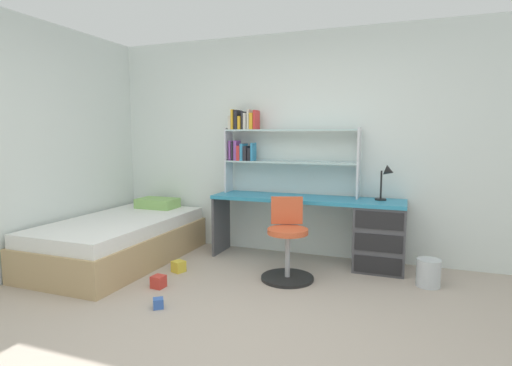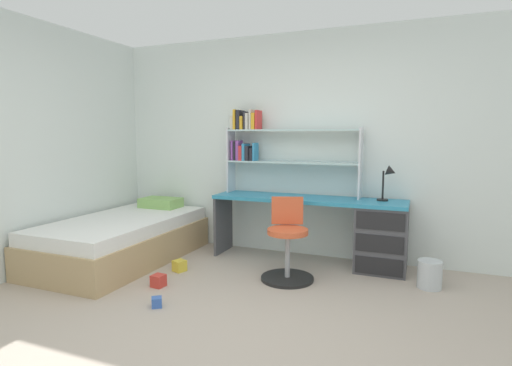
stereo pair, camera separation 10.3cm
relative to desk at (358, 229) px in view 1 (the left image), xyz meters
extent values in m
cube|color=#B2A393|center=(-0.66, -1.94, -0.42)|extent=(5.90, 5.43, 0.02)
cube|color=silver|center=(-0.66, 0.31, 0.89)|extent=(5.90, 0.06, 2.60)
cube|color=teal|center=(-0.58, 0.00, 0.30)|extent=(2.13, 0.51, 0.04)
cube|color=#4C4C51|center=(0.23, 0.00, -0.07)|extent=(0.52, 0.48, 0.69)
cube|color=#4C4C51|center=(-1.63, 0.00, -0.07)|extent=(0.03, 0.46, 0.69)
cube|color=black|center=(0.23, -0.24, -0.30)|extent=(0.46, 0.01, 0.18)
cube|color=black|center=(0.23, -0.24, -0.07)|extent=(0.46, 0.01, 0.18)
cube|color=black|center=(0.23, -0.24, 0.16)|extent=(0.46, 0.01, 0.18)
cube|color=silver|center=(-1.58, 0.14, 0.71)|extent=(0.02, 0.22, 0.78)
cube|color=silver|center=(-0.03, 0.14, 0.71)|extent=(0.02, 0.22, 0.78)
cube|color=silver|center=(-0.80, 0.14, 0.70)|extent=(1.54, 0.22, 0.02)
cube|color=silver|center=(-0.80, 0.14, 1.06)|extent=(1.54, 0.22, 0.02)
cube|color=purple|center=(-1.54, 0.14, 0.82)|extent=(0.02, 0.14, 0.24)
cube|color=#26262D|center=(-1.51, 0.14, 0.82)|extent=(0.02, 0.14, 0.23)
cube|color=purple|center=(-1.47, 0.14, 0.82)|extent=(0.04, 0.14, 0.24)
cube|color=red|center=(-1.42, 0.14, 0.79)|extent=(0.04, 0.17, 0.18)
cube|color=#338CBF|center=(-1.38, 0.14, 0.81)|extent=(0.04, 0.18, 0.20)
cube|color=#26262D|center=(-1.34, 0.14, 0.79)|extent=(0.04, 0.19, 0.17)
cube|color=#26262D|center=(-1.29, 0.14, 0.78)|extent=(0.04, 0.14, 0.15)
cube|color=#338CBF|center=(-1.26, 0.14, 0.81)|extent=(0.03, 0.14, 0.21)
cube|color=beige|center=(-1.53, 0.14, 1.16)|extent=(0.04, 0.17, 0.16)
cube|color=gold|center=(-1.50, 0.14, 1.19)|extent=(0.03, 0.20, 0.24)
cube|color=#26262D|center=(-1.45, 0.14, 1.19)|extent=(0.04, 0.18, 0.23)
cube|color=gold|center=(-1.41, 0.14, 1.15)|extent=(0.03, 0.18, 0.16)
cube|color=#26262D|center=(-1.37, 0.14, 1.18)|extent=(0.03, 0.14, 0.21)
cube|color=beige|center=(-1.34, 0.14, 1.17)|extent=(0.03, 0.16, 0.19)
cube|color=beige|center=(-1.30, 0.14, 1.19)|extent=(0.03, 0.16, 0.23)
cube|color=gold|center=(-1.26, 0.14, 1.17)|extent=(0.04, 0.18, 0.19)
cube|color=red|center=(-1.22, 0.14, 1.19)|extent=(0.03, 0.17, 0.22)
cylinder|color=black|center=(0.22, 0.10, 0.32)|extent=(0.12, 0.12, 0.02)
cylinder|color=black|center=(0.22, 0.10, 0.48)|extent=(0.02, 0.02, 0.30)
cone|color=black|center=(0.30, 0.05, 0.63)|extent=(0.12, 0.11, 0.13)
cylinder|color=black|center=(-0.60, -0.65, -0.40)|extent=(0.52, 0.52, 0.03)
cylinder|color=#A5A8AD|center=(-0.60, -0.65, -0.18)|extent=(0.05, 0.05, 0.46)
cylinder|color=#D85933|center=(-0.60, -0.65, 0.07)|extent=(0.40, 0.40, 0.05)
cube|color=#D85933|center=(-0.66, -0.48, 0.25)|extent=(0.31, 0.14, 0.28)
cube|color=tan|center=(-2.54, -0.75, -0.24)|extent=(1.11, 2.01, 0.35)
cube|color=white|center=(-2.54, -0.75, 0.00)|extent=(1.05, 1.95, 0.14)
cube|color=#8CBF66|center=(-2.54, 0.01, 0.13)|extent=(0.50, 0.32, 0.12)
cylinder|color=silver|center=(0.70, -0.35, -0.28)|extent=(0.22, 0.22, 0.26)
cube|color=gold|center=(-1.73, -0.83, -0.36)|extent=(0.15, 0.15, 0.12)
cube|color=red|center=(-1.67, -1.28, -0.36)|extent=(0.12, 0.12, 0.11)
cube|color=#3860B7|center=(-1.41, -1.67, -0.37)|extent=(0.12, 0.12, 0.08)
camera|label=1|loc=(0.47, -4.37, 1.00)|focal=28.39mm
camera|label=2|loc=(0.57, -4.34, 1.00)|focal=28.39mm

